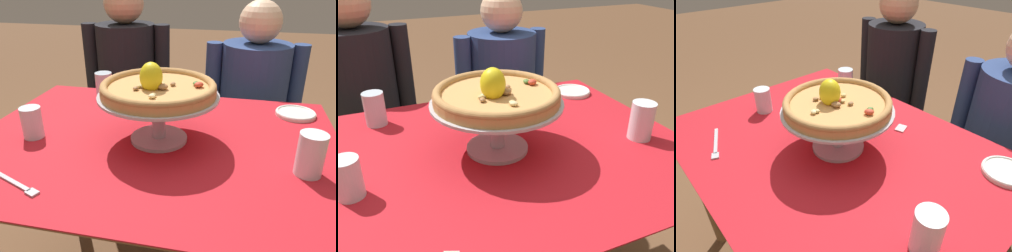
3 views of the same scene
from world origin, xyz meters
TOP-DOWN VIEW (x-y plane):
  - dining_table at (0.00, 0.00)m, footprint 1.22×0.92m
  - pizza_stand at (0.02, 0.01)m, footprint 0.38×0.38m
  - pizza at (0.02, 0.00)m, footprint 0.36×0.36m
  - water_glass_side_left at (-0.40, -0.06)m, footprint 0.07×0.07m
  - water_glass_side_right at (0.47, -0.11)m, footprint 0.07×0.07m
  - water_glass_back_left at (-0.31, 0.33)m, footprint 0.07×0.07m
  - side_plate at (0.49, 0.32)m, footprint 0.15×0.15m
  - dinner_fork at (-0.29, -0.33)m, footprint 0.19×0.09m
  - sugar_packet at (0.10, 0.27)m, footprint 0.05×0.06m
  - diner_left at (-0.34, 0.74)m, footprint 0.47×0.34m
  - diner_right at (0.34, 0.74)m, footprint 0.50×0.37m

SIDE VIEW (x-z plane):
  - diner_right at x=0.34m, z-range -0.02..1.12m
  - diner_left at x=-0.34m, z-range -0.03..1.18m
  - dining_table at x=0.00m, z-range 0.27..1.02m
  - sugar_packet at x=0.10m, z-range 0.75..0.76m
  - dinner_fork at x=-0.29m, z-range 0.75..0.76m
  - side_plate at x=0.49m, z-range 0.75..0.77m
  - water_glass_side_left at x=-0.40m, z-range 0.74..0.85m
  - water_glass_back_left at x=-0.31m, z-range 0.74..0.86m
  - water_glass_side_right at x=0.47m, z-range 0.74..0.86m
  - pizza_stand at x=0.02m, z-range 0.78..0.94m
  - pizza at x=0.02m, z-range 0.88..0.99m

